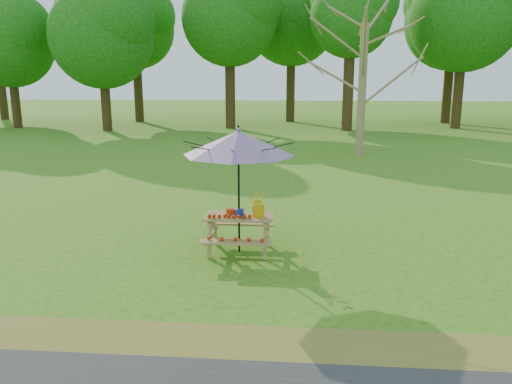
{
  "coord_description": "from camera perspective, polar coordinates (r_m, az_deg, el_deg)",
  "views": [
    {
      "loc": [
        0.54,
        -7.89,
        3.04
      ],
      "look_at": [
        -0.16,
        0.5,
        1.1
      ],
      "focal_mm": 35.0,
      "sensor_mm": 36.0,
      "label": 1
    }
  ],
  "objects": [
    {
      "name": "ground",
      "position": [
        8.47,
        0.82,
        -8.05
      ],
      "size": [
        120.0,
        120.0,
        0.0
      ],
      "primitive_type": "plane",
      "color": "#2E6E15",
      "rests_on": "ground"
    },
    {
      "name": "drygrass_strip",
      "position": [
        5.95,
        -1.14,
        -17.72
      ],
      "size": [
        120.0,
        1.2,
        0.01
      ],
      "primitive_type": "cube",
      "color": "olive",
      "rests_on": "ground"
    },
    {
      "name": "picnic_table",
      "position": [
        8.87,
        -1.94,
        -4.84
      ],
      "size": [
        1.2,
        1.32,
        0.67
      ],
      "color": "olive",
      "rests_on": "ground"
    },
    {
      "name": "patio_umbrella",
      "position": [
        8.52,
        -2.02,
        5.61
      ],
      "size": [
        1.94,
        1.94,
        2.25
      ],
      "color": "black",
      "rests_on": "ground"
    },
    {
      "name": "produce_bins",
      "position": [
        8.82,
        -2.24,
        -2.27
      ],
      "size": [
        0.32,
        0.36,
        0.13
      ],
      "color": "#B0300E",
      "rests_on": "picnic_table"
    },
    {
      "name": "tomatoes_row",
      "position": [
        8.61,
        -3.09,
        -2.77
      ],
      "size": [
        0.77,
        0.13,
        0.07
      ],
      "primitive_type": null,
      "color": "red",
      "rests_on": "picnic_table"
    },
    {
      "name": "flower_bucket",
      "position": [
        8.65,
        0.29,
        -1.23
      ],
      "size": [
        0.32,
        0.29,
        0.47
      ],
      "color": "#DC9F0B",
      "rests_on": "picnic_table"
    }
  ]
}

